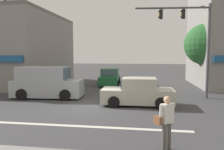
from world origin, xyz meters
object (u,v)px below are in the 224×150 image
object	(u,v)px
van_crossing_leftbound	(47,83)
traffic_light_mast	(194,35)
utility_pole_near_left	(7,42)
sedan_crossing_rightbound	(138,93)
pedestrian_foreground_with_bag	(166,120)
sedan_parked_curbside	(110,78)
street_tree	(205,44)
utility_pole_far_right	(208,44)

from	to	relation	value
van_crossing_leftbound	traffic_light_mast	bearing A→B (deg)	7.41
utility_pole_near_left	van_crossing_leftbound	xyz separation A→B (m)	(3.80, -1.50, -2.87)
sedan_crossing_rightbound	traffic_light_mast	bearing A→B (deg)	36.24
sedan_crossing_rightbound	pedestrian_foreground_with_bag	xyz separation A→B (m)	(1.02, -5.97, 0.24)
sedan_crossing_rightbound	sedan_parked_curbside	xyz separation A→B (m)	(-2.92, 8.16, 0.00)
traffic_light_mast	sedan_parked_curbside	world-z (taller)	traffic_light_mast
street_tree	sedan_parked_curbside	xyz separation A→B (m)	(-8.43, 0.84, -3.07)
utility_pole_far_right	sedan_parked_curbside	size ratio (longest dim) A/B	1.72
utility_pole_far_right	van_crossing_leftbound	xyz separation A→B (m)	(-11.70, -5.20, -2.75)
street_tree	sedan_crossing_rightbound	xyz separation A→B (m)	(-5.51, -7.32, -3.07)
utility_pole_far_right	van_crossing_leftbound	size ratio (longest dim) A/B	1.53
pedestrian_foreground_with_bag	sedan_crossing_rightbound	bearing A→B (deg)	99.69
utility_pole_far_right	van_crossing_leftbound	world-z (taller)	utility_pole_far_right
street_tree	traffic_light_mast	xyz separation A→B (m)	(-1.98, -4.73, 0.39)
utility_pole_far_right	utility_pole_near_left	bearing A→B (deg)	-166.58
street_tree	sedan_crossing_rightbound	world-z (taller)	street_tree
street_tree	van_crossing_leftbound	size ratio (longest dim) A/B	1.18
utility_pole_near_left	sedan_crossing_rightbound	xyz separation A→B (m)	(9.97, -2.82, -3.17)
van_crossing_leftbound	sedan_parked_curbside	bearing A→B (deg)	64.58
utility_pole_near_left	sedan_parked_curbside	bearing A→B (deg)	37.14
utility_pole_far_right	traffic_light_mast	xyz separation A→B (m)	(-2.00, -3.93, 0.42)
utility_pole_far_right	van_crossing_leftbound	distance (m)	13.09
utility_pole_far_right	traffic_light_mast	bearing A→B (deg)	-116.90
street_tree	sedan_parked_curbside	world-z (taller)	street_tree
utility_pole_near_left	van_crossing_leftbound	distance (m)	5.00
utility_pole_near_left	pedestrian_foreground_with_bag	distance (m)	14.38
utility_pole_near_left	traffic_light_mast	distance (m)	13.51
street_tree	van_crossing_leftbound	world-z (taller)	street_tree
street_tree	utility_pole_near_left	xyz separation A→B (m)	(-15.48, -4.50, 0.09)
utility_pole_near_left	utility_pole_far_right	world-z (taller)	utility_pole_near_left
sedan_crossing_rightbound	sedan_parked_curbside	distance (m)	8.67
utility_pole_near_left	sedan_crossing_rightbound	size ratio (longest dim) A/B	1.81
sedan_parked_curbside	pedestrian_foreground_with_bag	distance (m)	14.67
street_tree	sedan_crossing_rightbound	bearing A→B (deg)	-126.95
sedan_parked_curbside	van_crossing_leftbound	world-z (taller)	van_crossing_leftbound
utility_pole_near_left	traffic_light_mast	size ratio (longest dim) A/B	1.20
sedan_crossing_rightbound	pedestrian_foreground_with_bag	distance (m)	6.06
pedestrian_foreground_with_bag	utility_pole_far_right	bearing A→B (deg)	70.17
van_crossing_leftbound	pedestrian_foreground_with_bag	bearing A→B (deg)	-45.41
van_crossing_leftbound	pedestrian_foreground_with_bag	world-z (taller)	van_crossing_leftbound
sedan_crossing_rightbound	utility_pole_far_right	bearing A→B (deg)	49.73
van_crossing_leftbound	pedestrian_foreground_with_bag	size ratio (longest dim) A/B	2.83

